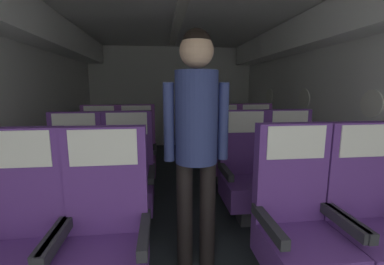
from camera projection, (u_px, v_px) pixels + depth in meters
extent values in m
cube|color=#23282D|center=(184.00, 200.00, 2.95)|extent=(3.70, 6.15, 0.02)
cube|color=silver|center=(8.00, 107.00, 2.56)|extent=(0.08, 5.75, 2.13)
cube|color=silver|center=(335.00, 104.00, 2.97)|extent=(0.08, 5.75, 2.13)
cube|color=silver|center=(172.00, 97.00, 5.59)|extent=(3.58, 0.06, 2.13)
cube|color=white|center=(21.00, 17.00, 2.44)|extent=(0.34, 5.52, 0.36)
cube|color=white|center=(324.00, 26.00, 2.80)|extent=(0.34, 5.52, 0.36)
cube|color=white|center=(183.00, 3.00, 2.59)|extent=(0.12, 5.17, 0.02)
cylinder|color=white|center=(371.00, 104.00, 2.39)|extent=(0.01, 0.26, 0.26)
cylinder|color=white|center=(304.00, 99.00, 3.52)|extent=(0.01, 0.26, 0.26)
cylinder|color=white|center=(269.00, 96.00, 4.64)|extent=(0.01, 0.26, 0.26)
cube|color=#5B3384|center=(23.00, 183.00, 1.44)|extent=(0.45, 0.09, 0.62)
cube|color=#28282D|center=(54.00, 237.00, 1.31)|extent=(0.05, 0.41, 0.06)
cube|color=silver|center=(14.00, 149.00, 1.36)|extent=(0.36, 0.01, 0.20)
cube|color=#5B3384|center=(107.00, 180.00, 1.48)|extent=(0.45, 0.09, 0.62)
cube|color=#28282D|center=(145.00, 232.00, 1.35)|extent=(0.05, 0.41, 0.06)
cube|color=#28282D|center=(57.00, 238.00, 1.30)|extent=(0.05, 0.41, 0.06)
cube|color=silver|center=(103.00, 148.00, 1.40)|extent=(0.36, 0.01, 0.20)
cube|color=#5B3384|center=(376.00, 248.00, 1.53)|extent=(0.45, 0.49, 0.21)
cube|color=#5B3384|center=(358.00, 170.00, 1.66)|extent=(0.45, 0.09, 0.62)
cube|color=#28282D|center=(346.00, 220.00, 1.47)|extent=(0.05, 0.41, 0.06)
cube|color=silver|center=(368.00, 141.00, 1.58)|extent=(0.36, 0.01, 0.20)
cube|color=#5B3384|center=(303.00, 253.00, 1.49)|extent=(0.45, 0.49, 0.21)
cube|color=#5B3384|center=(290.00, 173.00, 1.61)|extent=(0.45, 0.09, 0.62)
cube|color=#28282D|center=(341.00, 219.00, 1.48)|extent=(0.05, 0.41, 0.06)
cube|color=#28282D|center=(268.00, 224.00, 1.43)|extent=(0.05, 0.41, 0.06)
cube|color=silver|center=(297.00, 142.00, 1.53)|extent=(0.36, 0.01, 0.20)
cube|color=#38383D|center=(76.00, 221.00, 2.25)|extent=(0.16, 0.18, 0.21)
cube|color=#5B3384|center=(74.00, 199.00, 2.22)|extent=(0.45, 0.49, 0.21)
cube|color=#5B3384|center=(77.00, 146.00, 2.34)|extent=(0.45, 0.09, 0.62)
cube|color=#28282D|center=(99.00, 176.00, 2.21)|extent=(0.05, 0.41, 0.06)
cube|color=#28282D|center=(45.00, 178.00, 2.16)|extent=(0.05, 0.41, 0.06)
cube|color=silver|center=(74.00, 125.00, 2.26)|extent=(0.36, 0.01, 0.20)
cube|color=#38383D|center=(129.00, 217.00, 2.32)|extent=(0.16, 0.18, 0.21)
cube|color=#5B3384|center=(128.00, 195.00, 2.29)|extent=(0.45, 0.49, 0.21)
cube|color=#5B3384|center=(128.00, 144.00, 2.41)|extent=(0.45, 0.09, 0.62)
cube|color=#28282D|center=(152.00, 173.00, 2.28)|extent=(0.05, 0.41, 0.06)
cube|color=#28282D|center=(101.00, 175.00, 2.23)|extent=(0.05, 0.41, 0.06)
cube|color=silver|center=(127.00, 124.00, 2.33)|extent=(0.36, 0.01, 0.20)
cube|color=#38383D|center=(292.00, 208.00, 2.50)|extent=(0.16, 0.18, 0.21)
cube|color=#5B3384|center=(294.00, 187.00, 2.47)|extent=(0.45, 0.49, 0.21)
cube|color=#5B3384|center=(286.00, 140.00, 2.59)|extent=(0.45, 0.09, 0.62)
cube|color=#28282D|center=(317.00, 167.00, 2.46)|extent=(0.05, 0.41, 0.06)
cube|color=#28282D|center=(273.00, 169.00, 2.41)|extent=(0.05, 0.41, 0.06)
cube|color=silver|center=(290.00, 121.00, 2.51)|extent=(0.36, 0.01, 0.20)
cube|color=#38383D|center=(247.00, 212.00, 2.43)|extent=(0.16, 0.18, 0.21)
cube|color=#5B3384|center=(248.00, 190.00, 2.39)|extent=(0.45, 0.49, 0.21)
cube|color=#5B3384|center=(243.00, 142.00, 2.52)|extent=(0.45, 0.09, 0.62)
cube|color=#28282D|center=(271.00, 169.00, 2.38)|extent=(0.05, 0.41, 0.06)
cube|color=#28282D|center=(225.00, 171.00, 2.33)|extent=(0.05, 0.41, 0.06)
cube|color=silver|center=(245.00, 122.00, 2.43)|extent=(0.36, 0.01, 0.20)
cube|color=#38383D|center=(100.00, 183.00, 3.17)|extent=(0.16, 0.18, 0.21)
cube|color=#753D8E|center=(99.00, 166.00, 3.13)|extent=(0.45, 0.49, 0.21)
cube|color=#753D8E|center=(101.00, 130.00, 3.26)|extent=(0.45, 0.09, 0.62)
cube|color=#28282D|center=(117.00, 150.00, 3.13)|extent=(0.05, 0.41, 0.06)
cube|color=#28282D|center=(80.00, 151.00, 3.08)|extent=(0.05, 0.41, 0.06)
cube|color=silver|center=(99.00, 114.00, 3.18)|extent=(0.36, 0.01, 0.20)
cube|color=#38383D|center=(138.00, 181.00, 3.23)|extent=(0.16, 0.18, 0.21)
cube|color=#753D8E|center=(137.00, 165.00, 3.19)|extent=(0.45, 0.49, 0.21)
cube|color=#753D8E|center=(137.00, 129.00, 3.31)|extent=(0.45, 0.09, 0.62)
cube|color=#28282D|center=(154.00, 149.00, 3.18)|extent=(0.05, 0.41, 0.06)
cube|color=#28282D|center=(118.00, 150.00, 3.13)|extent=(0.05, 0.41, 0.06)
cube|color=silver|center=(136.00, 114.00, 3.23)|extent=(0.36, 0.01, 0.20)
cube|color=#38383D|center=(257.00, 176.00, 3.42)|extent=(0.16, 0.18, 0.21)
cube|color=#753D8E|center=(258.00, 160.00, 3.39)|extent=(0.45, 0.49, 0.21)
cube|color=#753D8E|center=(254.00, 127.00, 3.51)|extent=(0.45, 0.09, 0.62)
cube|color=#28282D|center=(275.00, 145.00, 3.38)|extent=(0.05, 0.41, 0.06)
cube|color=#28282D|center=(243.00, 146.00, 3.33)|extent=(0.05, 0.41, 0.06)
cube|color=silver|center=(256.00, 112.00, 3.43)|extent=(0.36, 0.01, 0.20)
cube|color=#38383D|center=(224.00, 178.00, 3.35)|extent=(0.16, 0.18, 0.21)
cube|color=#753D8E|center=(225.00, 162.00, 3.31)|extent=(0.45, 0.49, 0.21)
cube|color=#753D8E|center=(222.00, 127.00, 3.44)|extent=(0.45, 0.09, 0.62)
cube|color=#28282D|center=(242.00, 147.00, 3.31)|extent=(0.05, 0.41, 0.06)
cube|color=#28282D|center=(208.00, 147.00, 3.26)|extent=(0.05, 0.41, 0.06)
cube|color=silver|center=(223.00, 113.00, 3.36)|extent=(0.36, 0.01, 0.20)
cylinder|color=black|center=(185.00, 215.00, 1.79)|extent=(0.11, 0.11, 0.77)
cylinder|color=black|center=(207.00, 214.00, 1.81)|extent=(0.11, 0.11, 0.77)
cylinder|color=navy|center=(196.00, 117.00, 1.68)|extent=(0.28, 0.28, 0.60)
cylinder|color=navy|center=(169.00, 122.00, 1.67)|extent=(0.07, 0.07, 0.51)
cylinder|color=navy|center=(223.00, 122.00, 1.71)|extent=(0.07, 0.07, 0.51)
sphere|color=tan|center=(197.00, 51.00, 1.61)|extent=(0.22, 0.22, 0.22)
sphere|color=black|center=(197.00, 44.00, 1.60)|extent=(0.18, 0.18, 0.18)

